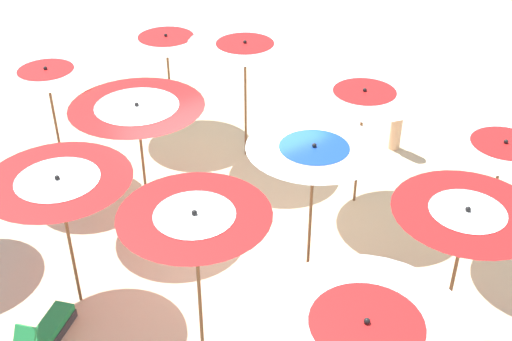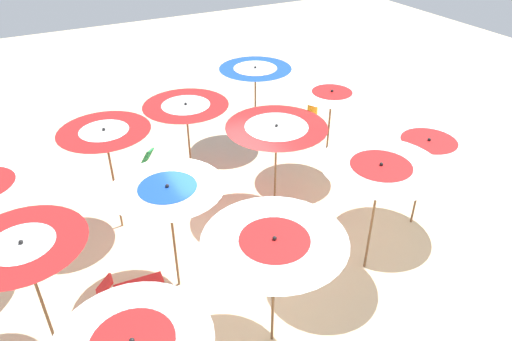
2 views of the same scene
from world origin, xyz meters
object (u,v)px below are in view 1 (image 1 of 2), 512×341
Objects in this scene: beach_umbrella_9 at (245,53)px; beach_umbrella_7 at (465,224)px; beach_umbrella_8 at (166,43)px; beach_umbrella_10 at (364,102)px; beach_umbrella_6 at (314,158)px; beach_umbrella_11 at (503,152)px; beach_umbrella_3 at (365,335)px; beachgoer_0 at (398,113)px; beach_umbrella_4 at (47,79)px; lounger_0 at (46,331)px; beach_umbrella_2 at (195,228)px; lounger_1 at (334,294)px; beach_umbrella_1 at (59,189)px; beach_umbrella_5 at (138,114)px.

beach_umbrella_7 is at bearing -98.00° from beach_umbrella_9.
beach_umbrella_8 is 4.74m from beach_umbrella_10.
beach_umbrella_6 is 1.10× the size of beach_umbrella_11.
beach_umbrella_3 is 1.06× the size of beach_umbrella_11.
beach_umbrella_3 is 1.44× the size of beachgoer_0.
beach_umbrella_8 is (2.79, 0.54, -0.13)m from beach_umbrella_4.
beach_umbrella_4 is at bearing 127.20° from beach_umbrella_11.
beach_umbrella_6 is at bearing -66.81° from beach_umbrella_4.
beach_umbrella_3 reaches higher than lounger_0.
beach_umbrella_2 is 6.82m from beach_umbrella_8.
beach_umbrella_8 is 6.77m from lounger_0.
beach_umbrella_1 is at bearing 56.23° from lounger_1.
beach_umbrella_11 is (4.07, -4.35, -0.09)m from beach_umbrella_5.
beach_umbrella_2 is 1.00× the size of beach_umbrella_9.
beach_umbrella_9 is at bearing -14.82° from lounger_1.
beach_umbrella_4 reaches higher than beach_umbrella_10.
beach_umbrella_10 is 1.07× the size of beach_umbrella_11.
beachgoer_0 is (8.11, 0.92, 0.63)m from lounger_0.
beach_umbrella_5 reaches higher than lounger_0.
beachgoer_0 is at bearing -31.60° from beach_umbrella_9.
beach_umbrella_3 is at bearing -87.32° from beach_umbrella_4.
beach_umbrella_11 is at bearing 24.30° from beach_umbrella_7.
beach_umbrella_6 reaches higher than beach_umbrella_10.
beach_umbrella_1 is 1.05× the size of beach_umbrella_11.
lounger_1 is (-0.82, -6.40, -1.84)m from beach_umbrella_8.
beach_umbrella_4 is 1.89× the size of lounger_1.
beach_umbrella_7 is at bearing -46.12° from beach_umbrella_1.
beach_umbrella_2 is 2.00× the size of lounger_1.
beach_umbrella_7 is 7.95m from beach_umbrella_8.
beachgoer_0 reaches higher than lounger_1.
beach_umbrella_9 reaches higher than beachgoer_0.
beach_umbrella_11 is 1.36× the size of beachgoer_0.
lounger_1 is (3.14, -2.41, -1.91)m from beach_umbrella_1.
beach_umbrella_6 is 3.04m from beach_umbrella_11.
beach_umbrella_4 is 2.10× the size of lounger_0.
beach_umbrella_3 reaches higher than beachgoer_0.
beach_umbrella_9 is 2.22× the size of lounger_0.
beach_umbrella_9 is 1.16× the size of beach_umbrella_11.
lounger_1 is (1.97, -5.86, -1.97)m from beach_umbrella_4.
beach_umbrella_2 reaches higher than beach_umbrella_3.
beach_umbrella_1 is 1.43× the size of beachgoer_0.
beach_umbrella_7 is at bearing 13.63° from beach_umbrella_3.
beach_umbrella_8 is (0.17, 7.94, -0.17)m from beach_umbrella_7.
beach_umbrella_1 is 2.41m from beach_umbrella_5.
beach_umbrella_4 is 0.98× the size of beach_umbrella_7.
beach_umbrella_1 is at bearing -108.70° from beach_umbrella_4.
beach_umbrella_2 reaches higher than beach_umbrella_5.
beach_umbrella_5 is (0.78, -2.04, -0.08)m from beach_umbrella_4.
beach_umbrella_3 is 4.75m from beach_umbrella_11.
beach_umbrella_7 is 1.12× the size of beach_umbrella_11.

